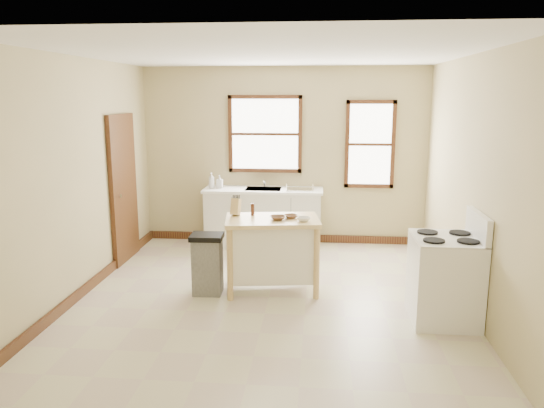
# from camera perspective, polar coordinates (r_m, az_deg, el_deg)

# --- Properties ---
(floor) EXTENTS (5.00, 5.00, 0.00)m
(floor) POSITION_cam_1_polar(r_m,az_deg,el_deg) (6.40, -0.34, -9.98)
(floor) COLOR beige
(floor) RESTS_ON ground
(ceiling) EXTENTS (5.00, 5.00, 0.00)m
(ceiling) POSITION_cam_1_polar(r_m,az_deg,el_deg) (5.96, -0.37, 15.90)
(ceiling) COLOR white
(ceiling) RESTS_ON ground
(wall_back) EXTENTS (4.50, 0.04, 2.80)m
(wall_back) POSITION_cam_1_polar(r_m,az_deg,el_deg) (8.49, 1.29, 5.16)
(wall_back) COLOR tan
(wall_back) RESTS_ON ground
(wall_left) EXTENTS (0.04, 5.00, 2.80)m
(wall_left) POSITION_cam_1_polar(r_m,az_deg,el_deg) (6.63, -20.12, 2.63)
(wall_left) COLOR tan
(wall_left) RESTS_ON ground
(wall_right) EXTENTS (0.04, 5.00, 2.80)m
(wall_right) POSITION_cam_1_polar(r_m,az_deg,el_deg) (6.22, 20.75, 2.04)
(wall_right) COLOR tan
(wall_right) RESTS_ON ground
(window_main) EXTENTS (1.17, 0.06, 1.22)m
(window_main) POSITION_cam_1_polar(r_m,az_deg,el_deg) (8.47, -0.75, 7.52)
(window_main) COLOR #36140E
(window_main) RESTS_ON wall_back
(window_side) EXTENTS (0.77, 0.06, 1.37)m
(window_side) POSITION_cam_1_polar(r_m,az_deg,el_deg) (8.47, 10.50, 6.32)
(window_side) COLOR #36140E
(window_side) RESTS_ON wall_back
(door_left) EXTENTS (0.06, 0.90, 2.10)m
(door_left) POSITION_cam_1_polar(r_m,az_deg,el_deg) (7.85, -15.67, 1.62)
(door_left) COLOR #36140E
(door_left) RESTS_ON ground
(baseboard_back) EXTENTS (4.50, 0.04, 0.12)m
(baseboard_back) POSITION_cam_1_polar(r_m,az_deg,el_deg) (8.72, 1.24, -3.64)
(baseboard_back) COLOR #36140E
(baseboard_back) RESTS_ON ground
(baseboard_left) EXTENTS (0.04, 5.00, 0.12)m
(baseboard_left) POSITION_cam_1_polar(r_m,az_deg,el_deg) (6.94, -19.11, -8.36)
(baseboard_left) COLOR #36140E
(baseboard_left) RESTS_ON ground
(sink_counter) EXTENTS (1.86, 0.62, 0.92)m
(sink_counter) POSITION_cam_1_polar(r_m,az_deg,el_deg) (8.38, -0.92, -1.44)
(sink_counter) COLOR silver
(sink_counter) RESTS_ON ground
(faucet) EXTENTS (0.03, 0.03, 0.22)m
(faucet) POSITION_cam_1_polar(r_m,az_deg,el_deg) (8.45, -0.81, 2.60)
(faucet) COLOR silver
(faucet) RESTS_ON sink_counter
(soap_bottle_a) EXTENTS (0.11, 0.11, 0.25)m
(soap_bottle_a) POSITION_cam_1_polar(r_m,az_deg,el_deg) (8.36, -6.52, 2.52)
(soap_bottle_a) COLOR #B2B2B2
(soap_bottle_a) RESTS_ON sink_counter
(soap_bottle_b) EXTENTS (0.09, 0.09, 0.20)m
(soap_bottle_b) POSITION_cam_1_polar(r_m,az_deg,el_deg) (8.37, -5.66, 2.40)
(soap_bottle_b) COLOR #B2B2B2
(soap_bottle_b) RESTS_ON sink_counter
(dish_rack) EXTENTS (0.48, 0.40, 0.10)m
(dish_rack) POSITION_cam_1_polar(r_m,az_deg,el_deg) (8.18, 3.05, 1.88)
(dish_rack) COLOR silver
(dish_rack) RESTS_ON sink_counter
(kitchen_island) EXTENTS (1.19, 0.85, 0.91)m
(kitchen_island) POSITION_cam_1_polar(r_m,az_deg,el_deg) (6.47, 0.03, -5.47)
(kitchen_island) COLOR #F4D48F
(kitchen_island) RESTS_ON ground
(knife_block) EXTENTS (0.12, 0.12, 0.20)m
(knife_block) POSITION_cam_1_polar(r_m,az_deg,el_deg) (6.49, -3.92, -0.38)
(knife_block) COLOR tan
(knife_block) RESTS_ON kitchen_island
(pepper_grinder) EXTENTS (0.05, 0.05, 0.15)m
(pepper_grinder) POSITION_cam_1_polar(r_m,az_deg,el_deg) (6.50, -2.10, -0.58)
(pepper_grinder) COLOR #442112
(pepper_grinder) RESTS_ON kitchen_island
(bowl_a) EXTENTS (0.23, 0.23, 0.05)m
(bowl_a) POSITION_cam_1_polar(r_m,az_deg,el_deg) (6.27, 0.61, -1.50)
(bowl_a) COLOR brown
(bowl_a) RESTS_ON kitchen_island
(bowl_b) EXTENTS (0.21, 0.21, 0.04)m
(bowl_b) POSITION_cam_1_polar(r_m,az_deg,el_deg) (6.36, 2.04, -1.35)
(bowl_b) COLOR brown
(bowl_b) RESTS_ON kitchen_island
(bowl_c) EXTENTS (0.17, 0.17, 0.05)m
(bowl_c) POSITION_cam_1_polar(r_m,az_deg,el_deg) (6.21, 3.41, -1.65)
(bowl_c) COLOR white
(bowl_c) RESTS_ON kitchen_island
(trash_bin) EXTENTS (0.39, 0.33, 0.74)m
(trash_bin) POSITION_cam_1_polar(r_m,az_deg,el_deg) (6.44, -6.96, -6.43)
(trash_bin) COLOR gray
(trash_bin) RESTS_ON ground
(gas_stove) EXTENTS (0.73, 0.74, 1.18)m
(gas_stove) POSITION_cam_1_polar(r_m,az_deg,el_deg) (5.88, 18.12, -6.46)
(gas_stove) COLOR white
(gas_stove) RESTS_ON ground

